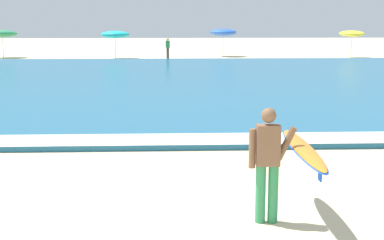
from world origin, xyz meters
TOP-DOWN VIEW (x-y plane):
  - ground_plane at (0.00, 0.00)m, footprint 160.00×160.00m
  - sea at (0.00, 18.61)m, footprint 120.00×28.00m
  - surf_foam at (0.00, 5.21)m, footprint 120.00×1.27m
  - surfer_with_board at (3.46, 0.03)m, footprint 0.98×2.67m
  - beach_umbrella_0 at (-11.07, 36.05)m, footprint 2.27×2.29m
  - beach_umbrella_1 at (-2.25, 34.81)m, footprint 2.17×2.17m
  - beach_umbrella_2 at (6.20, 36.82)m, footprint 2.15×2.15m
  - beach_umbrella_3 at (16.01, 34.89)m, footprint 1.91×1.93m
  - beachgoer_near_row_left at (1.74, 33.92)m, footprint 0.32×0.20m

SIDE VIEW (x-z plane):
  - ground_plane at x=0.00m, z-range 0.00..0.00m
  - sea at x=0.00m, z-range 0.00..0.14m
  - surf_foam at x=0.00m, z-range 0.14..0.15m
  - beachgoer_near_row_left at x=1.74m, z-range 0.05..1.63m
  - surfer_with_board at x=3.46m, z-range 0.17..1.90m
  - beach_umbrella_1 at x=-2.25m, z-range 0.76..2.86m
  - beach_umbrella_0 at x=-11.07m, z-range 0.76..2.94m
  - beach_umbrella_3 at x=16.01m, z-range 0.79..2.93m
  - beach_umbrella_2 at x=6.20m, z-range 0.82..3.03m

